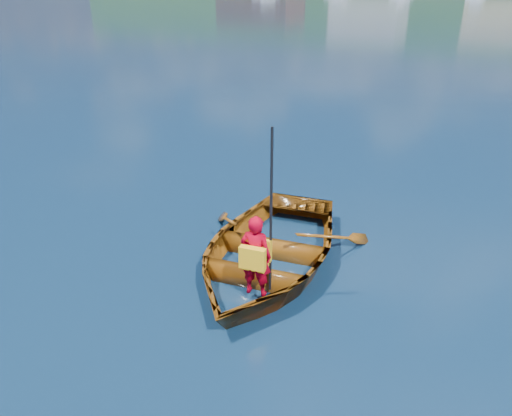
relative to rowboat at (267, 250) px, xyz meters
name	(u,v)px	position (x,y,z in m)	size (l,w,h in m)	color
ground	(330,321)	(1.33, -0.83, -0.25)	(600.00, 600.00, 0.00)	#152A47
rowboat	(267,250)	(0.00, 0.00, 0.00)	(3.29, 4.20, 0.79)	brown
child_paddler	(256,255)	(0.29, -0.86, 0.43)	(0.45, 0.39, 2.24)	#B60018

